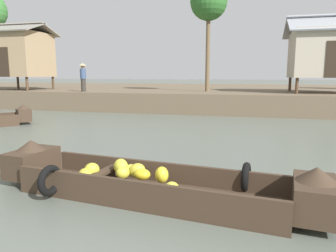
% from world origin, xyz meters
% --- Properties ---
extents(ground_plane, '(300.00, 300.00, 0.00)m').
position_xyz_m(ground_plane, '(0.00, 10.00, 0.00)').
color(ground_plane, '#596056').
extents(riverbank_strip, '(160.00, 20.00, 1.09)m').
position_xyz_m(riverbank_strip, '(0.00, 25.29, 0.55)').
color(riverbank_strip, brown).
rests_on(riverbank_strip, ground).
extents(banana_boat, '(5.71, 1.69, 0.81)m').
position_xyz_m(banana_boat, '(0.08, 4.18, 0.27)').
color(banana_boat, '#3D2D21').
rests_on(banana_boat, ground).
extents(stilt_house_left, '(3.98, 3.59, 4.31)m').
position_xyz_m(stilt_house_left, '(-13.06, 17.48, 3.44)').
color(stilt_house_left, '#4C3826').
rests_on(stilt_house_left, riverbank_strip).
extents(stilt_house_mid_left, '(4.36, 3.81, 4.16)m').
position_xyz_m(stilt_house_mid_left, '(5.72, 18.35, 3.26)').
color(stilt_house_mid_left, '#4C3826').
rests_on(stilt_house_mid_left, riverbank_strip).
extents(palm_tree_far, '(2.14, 2.14, 6.23)m').
position_xyz_m(palm_tree_far, '(-0.76, 18.34, 6.18)').
color(palm_tree_far, brown).
rests_on(palm_tree_far, riverbank_strip).
extents(vendor_person, '(0.44, 0.44, 1.66)m').
position_xyz_m(vendor_person, '(-7.87, 16.34, 2.02)').
color(vendor_person, '#332D28').
rests_on(vendor_person, riverbank_strip).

